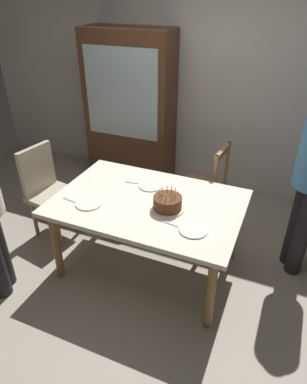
{
  "coord_description": "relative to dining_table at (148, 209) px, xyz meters",
  "views": [
    {
      "loc": [
        1.0,
        -2.22,
        2.3
      ],
      "look_at": [
        0.05,
        0.0,
        0.83
      ],
      "focal_mm": 32.0,
      "sensor_mm": 36.0,
      "label": 1
    }
  ],
  "objects": [
    {
      "name": "dining_table",
      "position": [
        0.0,
        0.0,
        0.0
      ],
      "size": [
        1.58,
        1.06,
        0.73
      ],
      "color": "silver",
      "rests_on": "ground"
    },
    {
      "name": "fork_far_side",
      "position": [
        -0.24,
        0.23,
        0.09
      ],
      "size": [
        0.18,
        0.04,
        0.01
      ],
      "primitive_type": "cube",
      "rotation": [
        0.0,
        0.0,
        0.14
      ],
      "color": "silver",
      "rests_on": "dining_table"
    },
    {
      "name": "plate_far_side",
      "position": [
        -0.08,
        0.24,
        0.09
      ],
      "size": [
        0.22,
        0.22,
        0.01
      ],
      "primitive_type": "cylinder",
      "color": "white",
      "rests_on": "dining_table"
    },
    {
      "name": "chair_upholstered",
      "position": [
        -1.18,
        0.12,
        -0.12
      ],
      "size": [
        0.5,
        0.5,
        0.95
      ],
      "color": "tan",
      "rests_on": "ground"
    },
    {
      "name": "fork_near_guest",
      "position": [
        0.31,
        -0.24,
        0.09
      ],
      "size": [
        0.18,
        0.04,
        0.01
      ],
      "primitive_type": "cube",
      "rotation": [
        0.0,
        0.0,
        -0.14
      ],
      "color": "silver",
      "rests_on": "dining_table"
    },
    {
      "name": "plate_near_guest",
      "position": [
        0.47,
        -0.24,
        0.09
      ],
      "size": [
        0.22,
        0.22,
        0.01
      ],
      "primitive_type": "cylinder",
      "color": "white",
      "rests_on": "dining_table"
    },
    {
      "name": "birthday_cake",
      "position": [
        0.19,
        -0.05,
        0.14
      ],
      "size": [
        0.28,
        0.28,
        0.18
      ],
      "color": "silver",
      "rests_on": "dining_table"
    },
    {
      "name": "ground",
      "position": [
        0.0,
        0.0,
        -0.65
      ],
      "size": [
        6.4,
        6.4,
        0.0
      ],
      "primitive_type": "plane",
      "color": "#9E9384"
    },
    {
      "name": "chair_spindle_back",
      "position": [
        0.26,
        0.85,
        -0.19
      ],
      "size": [
        0.48,
        0.48,
        0.95
      ],
      "color": "#9E7042",
      "rests_on": "ground"
    },
    {
      "name": "china_cabinet",
      "position": [
        -0.93,
        1.56,
        0.3
      ],
      "size": [
        1.1,
        0.45,
        1.9
      ],
      "color": "#56331E",
      "rests_on": "ground"
    },
    {
      "name": "fork_near_celebrant",
      "position": [
        -0.59,
        -0.25,
        0.09
      ],
      "size": [
        0.18,
        0.04,
        0.01
      ],
      "primitive_type": "cube",
      "rotation": [
        0.0,
        0.0,
        -0.15
      ],
      "color": "silver",
      "rests_on": "dining_table"
    },
    {
      "name": "back_wall",
      "position": [
        0.0,
        1.85,
        0.65
      ],
      "size": [
        6.4,
        0.1,
        2.6
      ],
      "primitive_type": "cube",
      "color": "beige",
      "rests_on": "ground"
    },
    {
      "name": "plate_near_celebrant",
      "position": [
        -0.43,
        -0.24,
        0.09
      ],
      "size": [
        0.22,
        0.22,
        0.01
      ],
      "primitive_type": "cylinder",
      "color": "white",
      "rests_on": "dining_table"
    }
  ]
}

